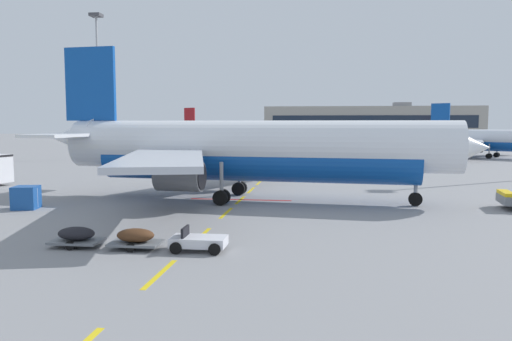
# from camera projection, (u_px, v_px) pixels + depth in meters

# --- Properties ---
(ground) EXTENTS (400.00, 400.00, 0.00)m
(ground) POSITION_uv_depth(u_px,v_px,m) (469.00, 179.00, 54.28)
(ground) COLOR gray
(apron_paint_markings) EXTENTS (8.00, 98.77, 0.01)m
(apron_paint_markings) POSITION_uv_depth(u_px,v_px,m) (266.00, 177.00, 56.18)
(apron_paint_markings) COLOR yellow
(apron_paint_markings) RESTS_ON ground
(airliner_foreground) EXTENTS (34.82, 34.50, 12.20)m
(airliner_foreground) POSITION_uv_depth(u_px,v_px,m) (249.00, 150.00, 38.91)
(airliner_foreground) COLOR white
(airliner_foreground) RESTS_ON ground
(airliner_mid_left) EXTENTS (26.93, 25.46, 9.93)m
(airliner_mid_left) POSITION_uv_depth(u_px,v_px,m) (222.00, 134.00, 126.19)
(airliner_mid_left) COLOR silver
(airliner_mid_left) RESTS_ON ground
(airliner_far_center) EXTENTS (25.01, 23.31, 9.56)m
(airliner_far_center) POSITION_uv_depth(u_px,v_px,m) (500.00, 140.00, 85.18)
(airliner_far_center) COLOR silver
(airliner_far_center) RESTS_ON ground
(baggage_train) EXTENTS (8.61, 1.60, 1.14)m
(baggage_train) POSITION_uv_depth(u_px,v_px,m) (136.00, 238.00, 24.06)
(baggage_train) COLOR silver
(baggage_train) RESTS_ON ground
(uld_cargo_container) EXTENTS (1.86, 1.83, 1.60)m
(uld_cargo_container) POSITION_uv_depth(u_px,v_px,m) (26.00, 198.00, 35.21)
(uld_cargo_container) COLOR #194C9E
(uld_cargo_container) RESTS_ON ground
(apron_light_mast_near) EXTENTS (1.80, 1.80, 23.66)m
(apron_light_mast_near) POSITION_uv_depth(u_px,v_px,m) (98.00, 69.00, 82.24)
(apron_light_mast_near) COLOR slate
(apron_light_mast_near) RESTS_ON ground
(terminal_satellite) EXTENTS (74.49, 23.47, 13.27)m
(terminal_satellite) POSITION_uv_depth(u_px,v_px,m) (370.00, 123.00, 182.27)
(terminal_satellite) COLOR #9E998E
(terminal_satellite) RESTS_ON ground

